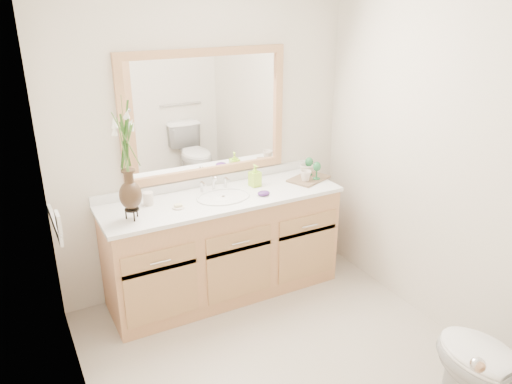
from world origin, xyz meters
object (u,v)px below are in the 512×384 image
flower_vase (126,149)px  toilet (495,374)px  tumbler (148,199)px  soap_bottle (255,177)px  tray (309,179)px

flower_vase → toilet: bearing=-52.8°
toilet → tumbler: 2.44m
toilet → soap_bottle: soap_bottle is taller
soap_bottle → tray: 0.47m
flower_vase → tray: size_ratio=2.21×
toilet → tray: size_ratio=2.27×
tray → tumbler: bearing=153.6°
flower_vase → soap_bottle: 1.12m
tumbler → flower_vase: bearing=-131.4°
flower_vase → tumbler: size_ratio=7.67×
toilet → flower_vase: flower_vase is taller
tumbler → tray: tumbler is taller
toilet → soap_bottle: (-0.38, 2.01, 0.54)m
tumbler → soap_bottle: soap_bottle is taller
toilet → tray: (0.08, 1.93, 0.47)m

